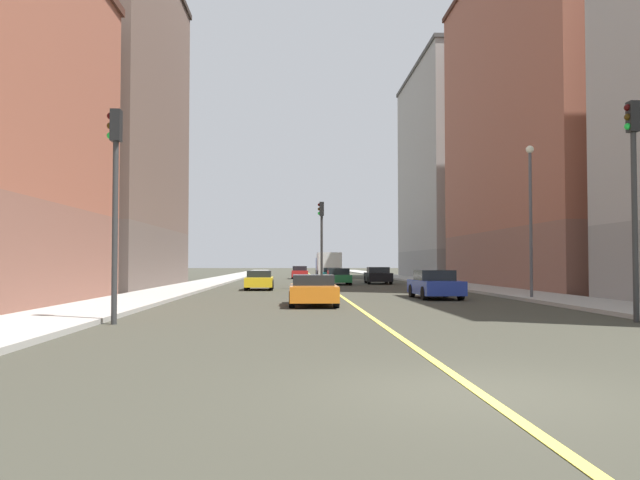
{
  "coord_description": "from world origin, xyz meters",
  "views": [
    {
      "loc": [
        -2.46,
        -8.39,
        1.72
      ],
      "look_at": [
        -0.5,
        38.24,
        3.4
      ],
      "focal_mm": 35.6,
      "sensor_mm": 36.0,
      "label": 1
    }
  ],
  "objects_px": {
    "street_lamp_left_near": "(530,205)",
    "traffic_light_median_far": "(321,232)",
    "building_left_mid": "(561,118)",
    "building_right_midblock": "(88,122)",
    "car_green": "(338,277)",
    "car_orange": "(313,290)",
    "building_left_far": "(460,173)",
    "car_black": "(378,276)",
    "car_yellow": "(259,280)",
    "car_teal": "(332,274)",
    "car_blue": "(435,285)",
    "traffic_light_right_near": "(115,185)",
    "box_truck": "(328,265)",
    "traffic_light_left_near": "(633,180)",
    "car_red": "(300,273)"
  },
  "relations": [
    {
      "from": "car_teal",
      "to": "car_orange",
      "type": "height_order",
      "value": "car_teal"
    },
    {
      "from": "building_left_mid",
      "to": "building_right_midblock",
      "type": "distance_m",
      "value": 33.12
    },
    {
      "from": "traffic_light_median_far",
      "to": "car_green",
      "type": "height_order",
      "value": "traffic_light_median_far"
    },
    {
      "from": "building_right_midblock",
      "to": "car_blue",
      "type": "distance_m",
      "value": 27.06
    },
    {
      "from": "street_lamp_left_near",
      "to": "traffic_light_left_near",
      "type": "bearing_deg",
      "value": -95.42
    },
    {
      "from": "building_left_mid",
      "to": "traffic_light_right_near",
      "type": "relative_size",
      "value": 4.21
    },
    {
      "from": "traffic_light_median_far",
      "to": "street_lamp_left_near",
      "type": "relative_size",
      "value": 0.81
    },
    {
      "from": "building_left_mid",
      "to": "car_orange",
      "type": "height_order",
      "value": "building_left_mid"
    },
    {
      "from": "traffic_light_right_near",
      "to": "car_blue",
      "type": "relative_size",
      "value": 1.46
    },
    {
      "from": "car_teal",
      "to": "car_red",
      "type": "bearing_deg",
      "value": 114.31
    },
    {
      "from": "building_right_midblock",
      "to": "traffic_light_right_near",
      "type": "relative_size",
      "value": 3.75
    },
    {
      "from": "car_teal",
      "to": "car_blue",
      "type": "distance_m",
      "value": 31.42
    },
    {
      "from": "car_orange",
      "to": "box_truck",
      "type": "relative_size",
      "value": 0.54
    },
    {
      "from": "car_green",
      "to": "car_orange",
      "type": "distance_m",
      "value": 24.3
    },
    {
      "from": "street_lamp_left_near",
      "to": "car_green",
      "type": "bearing_deg",
      "value": 109.46
    },
    {
      "from": "car_yellow",
      "to": "traffic_light_median_far",
      "type": "bearing_deg",
      "value": 6.17
    },
    {
      "from": "box_truck",
      "to": "traffic_light_left_near",
      "type": "bearing_deg",
      "value": -83.39
    },
    {
      "from": "building_left_mid",
      "to": "traffic_light_median_far",
      "type": "xyz_separation_m",
      "value": [
        -17.2,
        -2.99,
        -8.33
      ]
    },
    {
      "from": "car_teal",
      "to": "box_truck",
      "type": "bearing_deg",
      "value": 88.99
    },
    {
      "from": "traffic_light_left_near",
      "to": "car_yellow",
      "type": "bearing_deg",
      "value": 118.27
    },
    {
      "from": "traffic_light_median_far",
      "to": "traffic_light_right_near",
      "type": "bearing_deg",
      "value": -106.64
    },
    {
      "from": "car_green",
      "to": "traffic_light_left_near",
      "type": "bearing_deg",
      "value": -78.58
    },
    {
      "from": "traffic_light_right_near",
      "to": "car_teal",
      "type": "xyz_separation_m",
      "value": [
        8.74,
        43.52,
        -3.3
      ]
    },
    {
      "from": "traffic_light_left_near",
      "to": "car_red",
      "type": "bearing_deg",
      "value": 100.43
    },
    {
      "from": "traffic_light_right_near",
      "to": "building_left_mid",
      "type": "bearing_deg",
      "value": 47.11
    },
    {
      "from": "building_left_far",
      "to": "box_truck",
      "type": "relative_size",
      "value": 3.01
    },
    {
      "from": "car_green",
      "to": "street_lamp_left_near",
      "type": "bearing_deg",
      "value": -70.54
    },
    {
      "from": "street_lamp_left_near",
      "to": "car_yellow",
      "type": "height_order",
      "value": "street_lamp_left_near"
    },
    {
      "from": "street_lamp_left_near",
      "to": "traffic_light_median_far",
      "type": "bearing_deg",
      "value": 126.82
    },
    {
      "from": "car_red",
      "to": "car_orange",
      "type": "bearing_deg",
      "value": -89.82
    },
    {
      "from": "street_lamp_left_near",
      "to": "car_blue",
      "type": "xyz_separation_m",
      "value": [
        -4.11,
        1.55,
        -3.74
      ]
    },
    {
      "from": "car_red",
      "to": "car_blue",
      "type": "bearing_deg",
      "value": -80.81
    },
    {
      "from": "street_lamp_left_near",
      "to": "car_blue",
      "type": "relative_size",
      "value": 1.69
    },
    {
      "from": "building_left_mid",
      "to": "car_yellow",
      "type": "xyz_separation_m",
      "value": [
        -21.18,
        -3.42,
        -11.42
      ]
    },
    {
      "from": "building_left_far",
      "to": "car_yellow",
      "type": "distance_m",
      "value": 38.99
    },
    {
      "from": "building_left_far",
      "to": "car_black",
      "type": "bearing_deg",
      "value": -121.94
    },
    {
      "from": "car_yellow",
      "to": "car_teal",
      "type": "bearing_deg",
      "value": 74.42
    },
    {
      "from": "traffic_light_median_far",
      "to": "street_lamp_left_near",
      "type": "height_order",
      "value": "street_lamp_left_near"
    },
    {
      "from": "building_right_midblock",
      "to": "box_truck",
      "type": "relative_size",
      "value": 2.85
    },
    {
      "from": "car_yellow",
      "to": "car_green",
      "type": "bearing_deg",
      "value": 58.49
    },
    {
      "from": "traffic_light_left_near",
      "to": "car_orange",
      "type": "relative_size",
      "value": 1.5
    },
    {
      "from": "car_orange",
      "to": "car_red",
      "type": "bearing_deg",
      "value": 90.18
    },
    {
      "from": "building_right_midblock",
      "to": "car_blue",
      "type": "bearing_deg",
      "value": -32.72
    },
    {
      "from": "car_blue",
      "to": "car_red",
      "type": "bearing_deg",
      "value": 99.19
    },
    {
      "from": "street_lamp_left_near",
      "to": "box_truck",
      "type": "bearing_deg",
      "value": 99.67
    },
    {
      "from": "car_green",
      "to": "car_orange",
      "type": "bearing_deg",
      "value": -96.4
    },
    {
      "from": "car_blue",
      "to": "box_truck",
      "type": "bearing_deg",
      "value": 94.23
    },
    {
      "from": "car_green",
      "to": "car_blue",
      "type": "distance_m",
      "value": 19.74
    },
    {
      "from": "car_blue",
      "to": "traffic_light_right_near",
      "type": "bearing_deg",
      "value": -134.03
    },
    {
      "from": "traffic_light_right_near",
      "to": "car_orange",
      "type": "height_order",
      "value": "traffic_light_right_near"
    }
  ]
}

